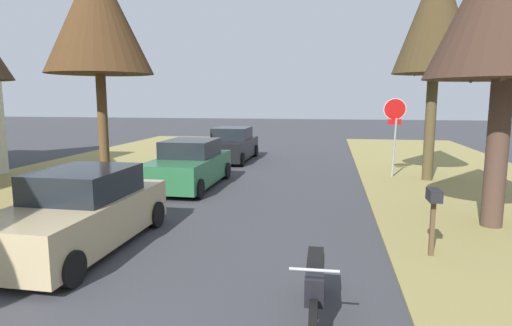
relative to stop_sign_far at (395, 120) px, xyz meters
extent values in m
cylinder|color=#9EA0A5|center=(0.00, -0.20, -1.00)|extent=(0.07, 0.51, 2.22)
cylinder|color=white|center=(0.00, 0.08, 0.41)|extent=(0.81, 0.19, 0.79)
cylinder|color=red|center=(0.00, 0.08, 0.41)|extent=(0.76, 0.20, 0.75)
cube|color=red|center=(0.00, -0.01, -0.05)|extent=(0.48, 0.08, 0.20)
cylinder|color=#49342A|center=(1.40, -6.15, -0.44)|extent=(0.47, 0.47, 3.34)
cylinder|color=#49342A|center=(1.44, -5.55, 1.99)|extent=(1.37, 0.31, 1.64)
cylinder|color=#49342A|center=(0.98, -6.37, 1.83)|extent=(0.71, 1.07, 1.31)
cylinder|color=#4C4025|center=(1.16, -0.39, -0.22)|extent=(0.37, 0.37, 3.77)
cone|color=#3D301A|center=(1.16, -0.39, 3.65)|extent=(2.83, 2.83, 3.99)
cylinder|color=#4C4025|center=(0.53, -0.10, 2.24)|extent=(0.79, 1.43, 1.28)
cylinder|color=#4C4025|center=(1.22, 0.22, 2.27)|extent=(1.35, 0.29, 1.33)
cylinder|color=#4C4025|center=(1.78, -0.51, 2.40)|extent=(0.43, 1.38, 1.59)
cylinder|color=brown|center=(-10.09, -2.73, -0.24)|extent=(0.34, 0.34, 3.74)
cone|color=#472E19|center=(-10.09, -2.73, 3.56)|extent=(3.58, 3.58, 3.85)
cylinder|color=brown|center=(-9.60, -2.95, 2.14)|extent=(0.62, 1.14, 1.13)
cylinder|color=brown|center=(-10.72, -2.90, 2.30)|extent=(0.51, 1.39, 1.45)
cube|color=tan|center=(-7.17, -9.02, -1.57)|extent=(1.87, 4.42, 0.85)
cube|color=black|center=(-7.17, -8.80, -0.86)|extent=(1.63, 2.04, 0.56)
cylinder|color=black|center=(-6.32, -10.68, -1.86)|extent=(0.21, 0.60, 0.60)
cylinder|color=black|center=(-6.29, -7.38, -1.86)|extent=(0.21, 0.60, 0.60)
cylinder|color=black|center=(-8.02, -7.36, -1.86)|extent=(0.21, 0.60, 0.60)
cube|color=#28663D|center=(-7.00, -2.81, -1.57)|extent=(1.87, 4.42, 0.85)
cube|color=black|center=(-6.99, -2.59, -0.86)|extent=(1.63, 2.04, 0.56)
cylinder|color=black|center=(-6.15, -4.47, -1.86)|extent=(0.21, 0.60, 0.60)
cylinder|color=black|center=(-7.89, -4.45, -1.86)|extent=(0.21, 0.60, 0.60)
cylinder|color=black|center=(-6.11, -1.17, -1.86)|extent=(0.21, 0.60, 0.60)
cylinder|color=black|center=(-7.85, -1.15, -1.86)|extent=(0.21, 0.60, 0.60)
cube|color=black|center=(-6.99, 3.50, -1.57)|extent=(1.87, 4.42, 0.85)
cube|color=black|center=(-6.98, 3.72, -0.86)|extent=(1.63, 2.04, 0.56)
cylinder|color=black|center=(-6.14, 1.84, -1.86)|extent=(0.21, 0.60, 0.60)
cylinder|color=black|center=(-7.88, 1.86, -1.86)|extent=(0.21, 0.60, 0.60)
cylinder|color=black|center=(-6.10, 5.13, -1.86)|extent=(0.21, 0.60, 0.60)
cylinder|color=black|center=(-7.84, 5.16, -1.86)|extent=(0.21, 0.60, 0.60)
cylinder|color=black|center=(-2.47, -11.77, -1.86)|extent=(0.11, 0.60, 0.60)
cylinder|color=black|center=(-2.49, -10.32, -1.86)|extent=(0.11, 0.60, 0.60)
cube|color=black|center=(-2.48, -11.04, -1.58)|extent=(0.25, 1.02, 0.36)
cube|color=black|center=(-2.48, -10.79, -1.38)|extent=(0.23, 0.56, 0.12)
cylinder|color=#9EA0A5|center=(-2.47, -11.67, -1.21)|extent=(0.60, 0.05, 0.04)
cube|color=brown|center=(-0.41, -8.38, -1.58)|extent=(0.08, 0.08, 1.05)
cube|color=black|center=(-0.41, -8.38, -0.95)|extent=(0.22, 0.44, 0.22)
camera|label=1|loc=(-2.32, -16.63, 0.83)|focal=30.42mm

